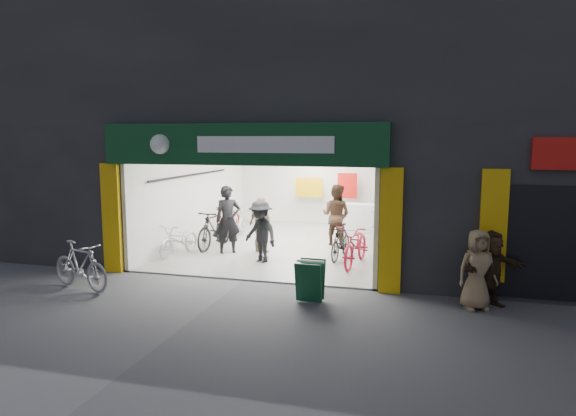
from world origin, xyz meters
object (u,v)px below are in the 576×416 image
at_px(parked_bike, 80,266).
at_px(pedestrian_near, 477,270).
at_px(bike_left_front, 179,240).
at_px(bike_right_front, 341,242).
at_px(sandwich_board, 310,280).

distance_m(parked_bike, pedestrian_near, 8.01).
distance_m(bike_left_front, pedestrian_near, 7.82).
bearing_deg(pedestrian_near, bike_left_front, 140.73).
relative_size(bike_right_front, sandwich_board, 1.94).
xyz_separation_m(parked_bike, pedestrian_near, (7.96, 0.85, 0.24)).
distance_m(bike_left_front, sandwich_board, 5.19).
xyz_separation_m(bike_left_front, sandwich_board, (4.29, -2.92, -0.01)).
bearing_deg(bike_right_front, bike_left_front, -162.73).
bearing_deg(pedestrian_near, parked_bike, 165.75).
distance_m(parked_bike, sandwich_board, 4.89).
relative_size(bike_right_front, parked_bike, 0.90).
bearing_deg(pedestrian_near, sandwich_board, 166.68).
bearing_deg(parked_bike, sandwich_board, -67.08).
bearing_deg(sandwich_board, bike_left_front, 147.00).
height_order(bike_right_front, sandwich_board, bike_right_front).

